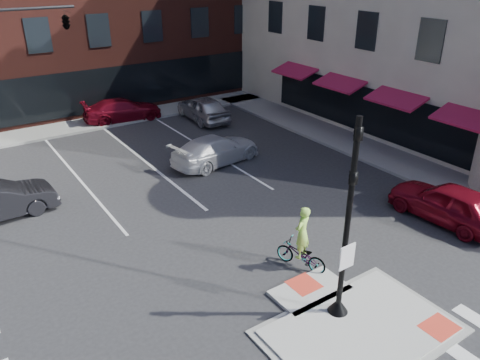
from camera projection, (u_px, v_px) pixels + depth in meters
ground at (347, 322)px, 13.54m from camera, size 120.00×120.00×0.00m
refuge_island at (354, 326)px, 13.33m from camera, size 5.40×4.65×0.13m
sidewalk_e at (354, 143)px, 26.47m from camera, size 3.00×24.00×0.15m
sidewalk_n at (140, 114)px, 31.50m from camera, size 26.00×3.00×0.15m
signal_pole at (345, 247)px, 12.83m from camera, size 0.60×0.60×5.98m
mast_arm_signal at (36, 35)px, 22.60m from camera, size 6.10×2.24×8.00m
red_sedan at (448, 203)px, 18.46m from camera, size 2.16×4.81×1.60m
white_pickup at (216, 150)px, 23.84m from camera, size 5.20×2.78×1.43m
bg_car_silver at (203, 108)px, 30.18m from camera, size 2.09×4.79×1.61m
bg_car_red at (123, 110)px, 30.16m from camera, size 5.14×2.51×1.44m
cyclist at (301, 248)px, 15.62m from camera, size 1.25×1.95×2.31m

